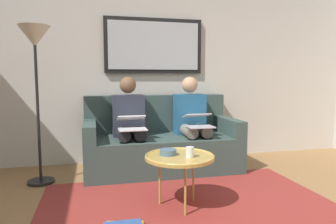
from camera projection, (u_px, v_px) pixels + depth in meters
name	position (u px, v px, depth m)	size (l,w,h in m)	color
wall_rear	(153.00, 65.00, 4.25)	(6.00, 0.12, 2.60)	beige
area_rug	(191.00, 208.00, 2.70)	(2.60, 1.80, 0.01)	maroon
couch	(160.00, 143.00, 3.89)	(1.84, 0.90, 0.90)	#384C47
framed_mirror	(154.00, 46.00, 4.14)	(1.31, 0.05, 0.72)	black
coffee_table	(180.00, 157.00, 2.68)	(0.60, 0.60, 0.47)	tan
cup	(190.00, 152.00, 2.63)	(0.07, 0.07, 0.09)	silver
bowl	(168.00, 152.00, 2.71)	(0.15, 0.15, 0.05)	slate
person_left	(192.00, 119.00, 3.89)	(0.38, 0.58, 1.14)	#235B84
laptop_silver	(198.00, 120.00, 3.65)	(0.30, 0.36, 0.15)	silver
person_right	(129.00, 122.00, 3.71)	(0.38, 0.58, 1.14)	#2D3342
laptop_white	(132.00, 123.00, 3.47)	(0.31, 0.35, 0.15)	white
standing_lamp	(35.00, 54.00, 3.20)	(0.32, 0.32, 1.66)	black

